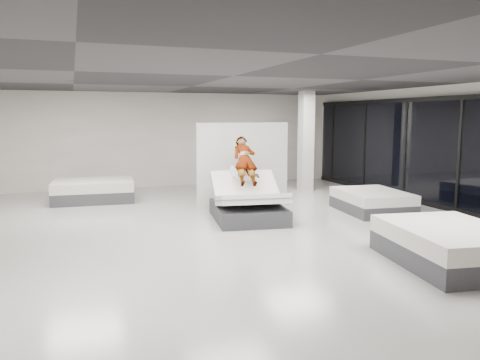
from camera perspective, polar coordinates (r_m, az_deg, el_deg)
The scene contains 10 objects.
room at distance 9.55m, azimuth -0.77°, elevation 2.95°, with size 14.00×14.04×3.20m.
hero_bed at distance 10.90m, azimuth 0.98°, elevation -2.91°, with size 1.81×2.24×1.20m.
person at distance 11.08m, azimuth 0.64°, elevation 1.54°, with size 0.56×0.37×1.54m, color slate.
remote at distance 10.81m, azimuth 2.17°, elevation 0.50°, with size 0.05×0.14×0.03m, color black.
divider_panel at distance 12.34m, azimuth 0.35°, elevation 1.80°, with size 2.46×0.11×2.24m, color silver.
flat_bed_right_far at distance 12.30m, azimuth 15.80°, elevation -2.52°, with size 1.66×2.09×0.53m.
flat_bed_right_near at distance 8.43m, azimuth 24.29°, elevation -7.28°, with size 2.04×2.51×0.63m.
flat_bed_left_far at distance 13.99m, azimuth -17.42°, elevation -1.22°, with size 2.30×1.79×0.60m.
column at distance 15.26m, azimuth 8.04°, elevation 4.68°, with size 0.40×0.40×3.20m, color silver.
storefront_glazing at distance 12.75m, azimuth 25.24°, elevation 2.75°, with size 0.12×13.40×2.92m.
Camera 1 is at (-3.07, -9.00, 2.40)m, focal length 35.00 mm.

